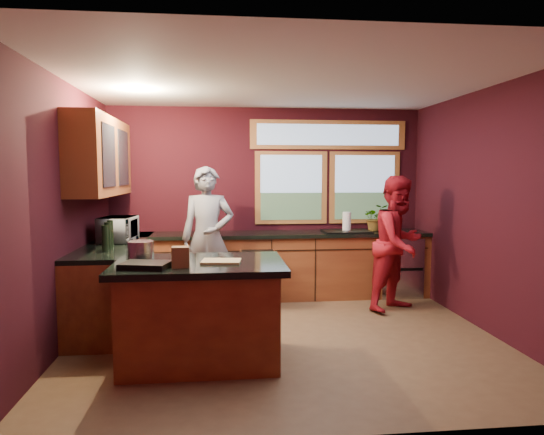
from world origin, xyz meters
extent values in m
plane|color=brown|center=(0.00, 0.00, 0.00)|extent=(4.50, 4.50, 0.00)
cube|color=black|center=(0.00, 2.00, 1.35)|extent=(4.50, 0.02, 2.70)
cube|color=black|center=(0.00, -2.00, 1.35)|extent=(4.50, 0.02, 2.70)
cube|color=black|center=(-2.25, 0.00, 1.35)|extent=(0.02, 4.00, 2.70)
cube|color=black|center=(2.25, 0.00, 1.35)|extent=(0.02, 4.00, 2.70)
cube|color=silver|center=(0.00, 0.00, 2.70)|extent=(4.50, 4.00, 0.02)
cube|color=#7F94AF|center=(0.35, 1.99, 1.55)|extent=(1.06, 0.02, 1.06)
cube|color=#7F94AF|center=(1.45, 1.99, 1.55)|extent=(1.06, 0.02, 1.06)
cube|color=#AB6631|center=(0.90, 1.99, 2.32)|extent=(2.30, 0.02, 0.42)
cube|color=#5D2716|center=(-2.07, 0.85, 1.95)|extent=(0.36, 1.80, 0.90)
cube|color=#5D2716|center=(0.00, 1.70, 0.44)|extent=(4.50, 0.60, 0.88)
cube|color=black|center=(0.00, 1.69, 0.91)|extent=(4.50, 0.64, 0.05)
cube|color=#B7B7BC|center=(1.85, 1.68, 0.42)|extent=(0.60, 0.58, 0.85)
cube|color=black|center=(1.10, 1.66, 0.91)|extent=(0.66, 0.46, 0.05)
cube|color=#5D2716|center=(-1.95, 0.85, 0.44)|extent=(0.60, 2.30, 0.88)
cube|color=black|center=(-1.94, 0.85, 0.91)|extent=(0.64, 2.30, 0.05)
cube|color=#5D2716|center=(-0.88, -0.57, 0.44)|extent=(1.40, 0.90, 0.88)
cube|color=black|center=(-0.88, -0.57, 0.92)|extent=(1.55, 1.05, 0.06)
imported|color=slate|center=(-0.85, 1.25, 0.92)|extent=(0.68, 0.45, 1.85)
imported|color=#A5131D|center=(1.59, 0.91, 0.86)|extent=(1.06, 1.01, 1.73)
imported|color=#999999|center=(-1.92, 0.99, 1.08)|extent=(0.42, 0.58, 0.30)
imported|color=#999999|center=(1.55, 1.75, 1.12)|extent=(0.34, 0.30, 0.38)
cylinder|color=white|center=(1.11, 1.70, 1.07)|extent=(0.12, 0.12, 0.28)
cube|color=tan|center=(-0.68, -0.62, 0.95)|extent=(0.38, 0.29, 0.02)
cylinder|color=#A7A8AC|center=(-1.43, -0.42, 1.03)|extent=(0.24, 0.24, 0.18)
cube|color=brown|center=(-1.03, -0.82, 1.03)|extent=(0.16, 0.13, 0.18)
cube|color=black|center=(-1.33, -0.82, 0.97)|extent=(0.45, 0.37, 0.05)
camera|label=1|loc=(-0.69, -5.02, 1.75)|focal=32.00mm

